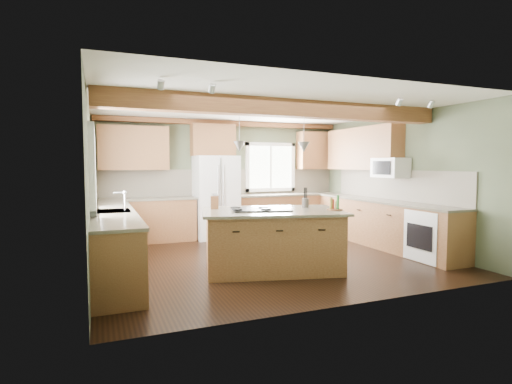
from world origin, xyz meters
name	(u,v)px	position (x,y,z in m)	size (l,w,h in m)	color
floor	(267,258)	(0.00, 0.00, 0.00)	(5.60, 5.60, 0.00)	black
ceiling	(267,106)	(0.00, 0.00, 2.60)	(5.60, 5.60, 0.00)	silver
wall_back	(224,178)	(0.00, 2.50, 1.30)	(5.60, 5.60, 0.00)	#444C36
wall_left	(90,186)	(-2.80, 0.00, 1.30)	(5.00, 5.00, 0.00)	#444C36
wall_right	(397,180)	(2.80, 0.00, 1.30)	(5.00, 5.00, 0.00)	#444C36
ceiling_beam	(286,108)	(0.00, -0.73, 2.47)	(5.55, 0.26, 0.26)	#572A18
soffit_trim	(225,123)	(0.00, 2.40, 2.54)	(5.55, 0.20, 0.10)	#572A18
backsplash_back	(224,182)	(0.00, 2.48, 1.21)	(5.58, 0.03, 0.58)	brown
backsplash_right	(395,185)	(2.78, 0.05, 1.21)	(0.03, 3.70, 0.58)	brown
base_cab_back_left	(146,221)	(-1.79, 2.20, 0.44)	(2.02, 0.60, 0.88)	brown
counter_back_left	(145,199)	(-1.79, 2.20, 0.90)	(2.06, 0.64, 0.04)	#454032
base_cab_back_right	(288,214)	(1.49, 2.20, 0.44)	(2.62, 0.60, 0.88)	brown
counter_back_right	(288,195)	(1.49, 2.20, 0.90)	(2.66, 0.64, 0.04)	#454032
base_cab_left	(113,242)	(-2.50, 0.05, 0.44)	(0.60, 3.70, 0.88)	brown
counter_left	(113,212)	(-2.50, 0.05, 0.90)	(0.64, 3.74, 0.04)	#454032
base_cab_right	(382,224)	(2.50, 0.05, 0.44)	(0.60, 3.70, 0.88)	brown
counter_right	(383,201)	(2.50, 0.05, 0.90)	(0.64, 3.74, 0.04)	#454032
upper_cab_back_left	(134,148)	(-1.99, 2.33, 1.95)	(1.40, 0.35, 0.90)	brown
upper_cab_over_fridge	(213,140)	(-0.30, 2.33, 2.15)	(0.96, 0.35, 0.70)	brown
upper_cab_right	(362,149)	(2.62, 0.90, 1.95)	(0.35, 2.20, 0.90)	brown
upper_cab_back_corner	(316,151)	(2.30, 2.33, 1.95)	(0.90, 0.35, 0.90)	brown
window_left	(91,169)	(-2.78, 0.05, 1.55)	(0.04, 1.60, 1.05)	white
window_back	(270,167)	(1.15, 2.48, 1.55)	(1.10, 0.04, 1.00)	white
sink	(113,212)	(-2.50, 0.05, 0.91)	(0.50, 0.65, 0.03)	#262628
faucet	(125,202)	(-2.32, 0.05, 1.05)	(0.02, 0.02, 0.28)	#B2B2B7
dishwasher	(118,263)	(-2.49, -1.25, 0.43)	(0.60, 0.60, 0.84)	white
oven	(433,236)	(2.49, -1.25, 0.43)	(0.60, 0.72, 0.84)	white
microwave	(390,168)	(2.58, -0.05, 1.55)	(0.40, 0.70, 0.38)	white
pendant_left	(239,147)	(-0.71, -0.61, 1.88)	(0.18, 0.18, 0.16)	#B2B2B7
pendant_right	(304,147)	(0.25, -0.85, 1.88)	(0.18, 0.18, 0.16)	#B2B2B7
refrigerator	(216,197)	(-0.30, 2.12, 0.90)	(0.90, 0.74, 1.80)	white
island	(272,241)	(-0.23, -0.73, 0.44)	(1.98, 1.21, 0.88)	brown
island_top	(272,211)	(-0.23, -0.73, 0.90)	(2.11, 1.34, 0.04)	#454032
cooktop	(261,209)	(-0.39, -0.69, 0.93)	(0.86, 0.57, 0.02)	black
knife_block	(215,203)	(-1.01, -0.28, 1.02)	(0.12, 0.09, 0.20)	brown
utensil_crock	(305,203)	(0.42, -0.60, 0.99)	(0.11, 0.11, 0.15)	#3C3330
bottle_tray	(335,203)	(0.66, -1.10, 1.03)	(0.24, 0.24, 0.22)	#572F1A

